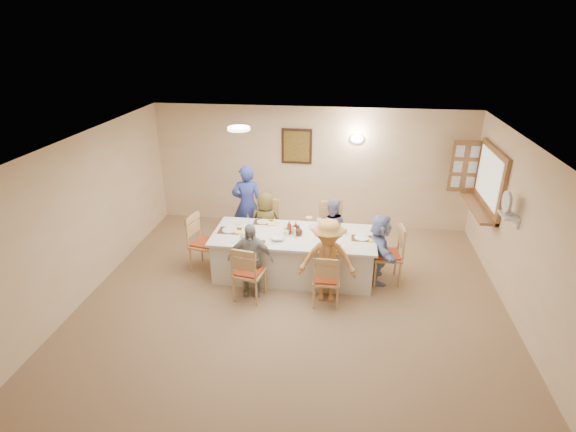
# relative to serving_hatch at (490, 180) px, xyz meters

# --- Properties ---
(ground) EXTENTS (7.00, 7.00, 0.00)m
(ground) POSITION_rel_serving_hatch_xyz_m (-3.21, -2.40, -1.50)
(ground) COLOR #A47F57
(room_walls) EXTENTS (7.00, 7.00, 7.00)m
(room_walls) POSITION_rel_serving_hatch_xyz_m (-3.21, -2.40, 0.01)
(room_walls) COLOR #E6BD89
(room_walls) RESTS_ON ground
(wall_picture) EXTENTS (0.62, 0.05, 0.72)m
(wall_picture) POSITION_rel_serving_hatch_xyz_m (-3.51, 1.06, 0.20)
(wall_picture) COLOR #3D2415
(wall_picture) RESTS_ON room_walls
(wall_sconce) EXTENTS (0.26, 0.09, 0.18)m
(wall_sconce) POSITION_rel_serving_hatch_xyz_m (-2.31, 1.04, 0.40)
(wall_sconce) COLOR white
(wall_sconce) RESTS_ON room_walls
(ceiling_light) EXTENTS (0.36, 0.36, 0.05)m
(ceiling_light) POSITION_rel_serving_hatch_xyz_m (-4.21, -0.90, 0.97)
(ceiling_light) COLOR white
(ceiling_light) RESTS_ON room_walls
(serving_hatch) EXTENTS (0.06, 1.50, 1.15)m
(serving_hatch) POSITION_rel_serving_hatch_xyz_m (0.00, 0.00, 0.00)
(serving_hatch) COLOR olive
(serving_hatch) RESTS_ON room_walls
(hatch_sill) EXTENTS (0.30, 1.50, 0.05)m
(hatch_sill) POSITION_rel_serving_hatch_xyz_m (-0.12, 0.00, -0.53)
(hatch_sill) COLOR olive
(hatch_sill) RESTS_ON room_walls
(shutter_door) EXTENTS (0.55, 0.04, 1.00)m
(shutter_door) POSITION_rel_serving_hatch_xyz_m (-0.26, 0.76, 0.00)
(shutter_door) COLOR olive
(shutter_door) RESTS_ON room_walls
(fan_shelf) EXTENTS (0.22, 0.36, 0.03)m
(fan_shelf) POSITION_rel_serving_hatch_xyz_m (-0.08, -1.35, -0.10)
(fan_shelf) COLOR white
(fan_shelf) RESTS_ON room_walls
(desk_fan) EXTENTS (0.30, 0.30, 0.28)m
(desk_fan) POSITION_rel_serving_hatch_xyz_m (-0.11, -1.35, 0.05)
(desk_fan) COLOR #A5A5A8
(desk_fan) RESTS_ON fan_shelf
(dining_table) EXTENTS (2.71, 1.15, 0.76)m
(dining_table) POSITION_rel_serving_hatch_xyz_m (-3.30, -1.09, -1.12)
(dining_table) COLOR beige
(dining_table) RESTS_ON ground
(chair_back_left) EXTENTS (0.50, 0.50, 0.98)m
(chair_back_left) POSITION_rel_serving_hatch_xyz_m (-3.90, -0.29, -1.01)
(chair_back_left) COLOR tan
(chair_back_left) RESTS_ON ground
(chair_back_right) EXTENTS (0.56, 0.56, 1.01)m
(chair_back_right) POSITION_rel_serving_hatch_xyz_m (-2.70, -0.29, -1.00)
(chair_back_right) COLOR tan
(chair_back_right) RESTS_ON ground
(chair_front_left) EXTENTS (0.52, 0.52, 0.94)m
(chair_front_left) POSITION_rel_serving_hatch_xyz_m (-3.90, -1.89, -1.03)
(chair_front_left) COLOR tan
(chair_front_left) RESTS_ON ground
(chair_front_right) EXTENTS (0.43, 0.43, 0.89)m
(chair_front_right) POSITION_rel_serving_hatch_xyz_m (-2.70, -1.89, -1.06)
(chair_front_right) COLOR tan
(chair_front_right) RESTS_ON ground
(chair_left_end) EXTENTS (0.57, 0.57, 1.00)m
(chair_left_end) POSITION_rel_serving_hatch_xyz_m (-4.85, -1.09, -1.00)
(chair_left_end) COLOR tan
(chair_left_end) RESTS_ON ground
(chair_right_end) EXTENTS (0.52, 0.52, 1.00)m
(chair_right_end) POSITION_rel_serving_hatch_xyz_m (-1.75, -1.09, -1.00)
(chair_right_end) COLOR tan
(chair_right_end) RESTS_ON ground
(diner_back_left) EXTENTS (0.70, 0.54, 1.23)m
(diner_back_left) POSITION_rel_serving_hatch_xyz_m (-3.90, -0.41, -0.88)
(diner_back_left) COLOR brown
(diner_back_left) RESTS_ON ground
(diner_back_right) EXTENTS (0.61, 0.50, 1.16)m
(diner_back_right) POSITION_rel_serving_hatch_xyz_m (-2.70, -0.41, -0.92)
(diner_back_right) COLOR #8683AB
(diner_back_right) RESTS_ON ground
(diner_front_left) EXTENTS (0.77, 0.42, 1.22)m
(diner_front_left) POSITION_rel_serving_hatch_xyz_m (-3.90, -1.77, -0.89)
(diner_front_left) COLOR #969696
(diner_front_left) RESTS_ON ground
(diner_front_right) EXTENTS (0.89, 0.53, 1.36)m
(diner_front_right) POSITION_rel_serving_hatch_xyz_m (-2.70, -1.77, -0.82)
(diner_front_right) COLOR #D99346
(diner_front_right) RESTS_ON ground
(diner_right_end) EXTENTS (1.19, 0.62, 1.20)m
(diner_right_end) POSITION_rel_serving_hatch_xyz_m (-1.88, -1.09, -0.90)
(diner_right_end) COLOR #92A1D7
(diner_right_end) RESTS_ON ground
(caregiver) EXTENTS (0.73, 0.61, 1.57)m
(caregiver) POSITION_rel_serving_hatch_xyz_m (-4.35, 0.06, -0.72)
(caregiver) COLOR #2E3EA1
(caregiver) RESTS_ON ground
(placemat_fl) EXTENTS (0.36, 0.26, 0.01)m
(placemat_fl) POSITION_rel_serving_hatch_xyz_m (-3.90, -1.51, -0.74)
(placemat_fl) COLOR #472B19
(placemat_fl) RESTS_ON dining_table
(plate_fl) EXTENTS (0.24, 0.24, 0.02)m
(plate_fl) POSITION_rel_serving_hatch_xyz_m (-3.90, -1.51, -0.73)
(plate_fl) COLOR white
(plate_fl) RESTS_ON dining_table
(napkin_fl) EXTENTS (0.14, 0.14, 0.01)m
(napkin_fl) POSITION_rel_serving_hatch_xyz_m (-3.72, -1.56, -0.73)
(napkin_fl) COLOR #EDF433
(napkin_fl) RESTS_ON dining_table
(placemat_fr) EXTENTS (0.37, 0.28, 0.01)m
(placemat_fr) POSITION_rel_serving_hatch_xyz_m (-2.70, -1.51, -0.74)
(placemat_fr) COLOR #472B19
(placemat_fr) RESTS_ON dining_table
(plate_fr) EXTENTS (0.24, 0.24, 0.02)m
(plate_fr) POSITION_rel_serving_hatch_xyz_m (-2.70, -1.51, -0.73)
(plate_fr) COLOR white
(plate_fr) RESTS_ON dining_table
(napkin_fr) EXTENTS (0.14, 0.14, 0.01)m
(napkin_fr) POSITION_rel_serving_hatch_xyz_m (-2.52, -1.56, -0.73)
(napkin_fr) COLOR #EDF433
(napkin_fr) RESTS_ON dining_table
(placemat_bl) EXTENTS (0.33, 0.24, 0.01)m
(placemat_bl) POSITION_rel_serving_hatch_xyz_m (-3.90, -0.67, -0.74)
(placemat_bl) COLOR #472B19
(placemat_bl) RESTS_ON dining_table
(plate_bl) EXTENTS (0.22, 0.22, 0.01)m
(plate_bl) POSITION_rel_serving_hatch_xyz_m (-3.90, -0.67, -0.73)
(plate_bl) COLOR white
(plate_bl) RESTS_ON dining_table
(napkin_bl) EXTENTS (0.15, 0.15, 0.01)m
(napkin_bl) POSITION_rel_serving_hatch_xyz_m (-3.72, -0.72, -0.73)
(napkin_bl) COLOR #EDF433
(napkin_bl) RESTS_ON dining_table
(placemat_br) EXTENTS (0.34, 0.25, 0.01)m
(placemat_br) POSITION_rel_serving_hatch_xyz_m (-2.70, -0.67, -0.74)
(placemat_br) COLOR #472B19
(placemat_br) RESTS_ON dining_table
(plate_br) EXTENTS (0.25, 0.25, 0.02)m
(plate_br) POSITION_rel_serving_hatch_xyz_m (-2.70, -0.67, -0.73)
(plate_br) COLOR white
(plate_br) RESTS_ON dining_table
(napkin_br) EXTENTS (0.15, 0.15, 0.01)m
(napkin_br) POSITION_rel_serving_hatch_xyz_m (-2.52, -0.72, -0.73)
(napkin_br) COLOR #EDF433
(napkin_br) RESTS_ON dining_table
(placemat_le) EXTENTS (0.37, 0.28, 0.01)m
(placemat_le) POSITION_rel_serving_hatch_xyz_m (-4.40, -1.09, -0.74)
(placemat_le) COLOR #472B19
(placemat_le) RESTS_ON dining_table
(plate_le) EXTENTS (0.25, 0.25, 0.02)m
(plate_le) POSITION_rel_serving_hatch_xyz_m (-4.40, -1.09, -0.73)
(plate_le) COLOR white
(plate_le) RESTS_ON dining_table
(napkin_le) EXTENTS (0.13, 0.13, 0.01)m
(napkin_le) POSITION_rel_serving_hatch_xyz_m (-4.22, -1.14, -0.73)
(napkin_le) COLOR #EDF433
(napkin_le) RESTS_ON dining_table
(placemat_re) EXTENTS (0.33, 0.25, 0.01)m
(placemat_re) POSITION_rel_serving_hatch_xyz_m (-2.18, -1.09, -0.74)
(placemat_re) COLOR #472B19
(placemat_re) RESTS_ON dining_table
(plate_re) EXTENTS (0.24, 0.24, 0.01)m
(plate_re) POSITION_rel_serving_hatch_xyz_m (-2.18, -1.09, -0.73)
(plate_re) COLOR white
(plate_re) RESTS_ON dining_table
(napkin_re) EXTENTS (0.13, 0.13, 0.01)m
(napkin_re) POSITION_rel_serving_hatch_xyz_m (-2.00, -1.14, -0.73)
(napkin_re) COLOR #EDF433
(napkin_re) RESTS_ON dining_table
(teacup_a) EXTENTS (0.14, 0.14, 0.09)m
(teacup_a) POSITION_rel_serving_hatch_xyz_m (-4.09, -1.40, -0.70)
(teacup_a) COLOR white
(teacup_a) RESTS_ON dining_table
(teacup_b) EXTENTS (0.17, 0.17, 0.09)m
(teacup_b) POSITION_rel_serving_hatch_xyz_m (-2.91, -0.59, -0.69)
(teacup_b) COLOR white
(teacup_b) RESTS_ON dining_table
(bowl_a) EXTENTS (0.33, 0.33, 0.06)m
(bowl_a) POSITION_rel_serving_hatch_xyz_m (-3.53, -1.32, -0.71)
(bowl_a) COLOR white
(bowl_a) RESTS_ON dining_table
(bowl_b) EXTENTS (0.28, 0.28, 0.06)m
(bowl_b) POSITION_rel_serving_hatch_xyz_m (-2.98, -0.85, -0.71)
(bowl_b) COLOR white
(bowl_b) RESTS_ON dining_table
(condiment_ketchup) EXTENTS (0.09, 0.09, 0.24)m
(condiment_ketchup) POSITION_rel_serving_hatch_xyz_m (-3.38, -1.07, -0.62)
(condiment_ketchup) COLOR #A12C0D
(condiment_ketchup) RESTS_ON dining_table
(condiment_brown) EXTENTS (0.14, 0.14, 0.20)m
(condiment_brown) POSITION_rel_serving_hatch_xyz_m (-3.27, -1.03, -0.64)
(condiment_brown) COLOR #412611
(condiment_brown) RESTS_ON dining_table
(condiment_malt) EXTENTS (0.19, 0.19, 0.17)m
(condiment_malt) POSITION_rel_serving_hatch_xyz_m (-3.22, -1.11, -0.65)
(condiment_malt) COLOR #412611
(condiment_malt) RESTS_ON dining_table
(drinking_glass) EXTENTS (0.06, 0.06, 0.09)m
(drinking_glass) POSITION_rel_serving_hatch_xyz_m (-3.45, -1.04, -0.68)
(drinking_glass) COLOR silver
(drinking_glass) RESTS_ON dining_table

